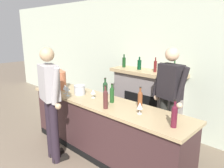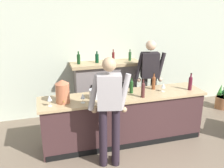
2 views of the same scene
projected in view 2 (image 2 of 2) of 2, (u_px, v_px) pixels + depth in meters
name	position (u px, v px, depth m)	size (l,w,h in m)	color
wall_back_panel	(107.00, 54.00, 5.79)	(12.00, 0.07, 2.75)	beige
bar_counter	(123.00, 118.00, 4.67)	(3.05, 0.67, 0.93)	#3D2627
fireplace_stone	(105.00, 88.00, 5.76)	(1.55, 0.52, 1.53)	gray
potted_plant_corner	(223.00, 99.00, 6.19)	(0.39, 0.38, 0.72)	#A16741
person_customer	(109.00, 109.00, 3.79)	(0.65, 0.37, 1.80)	black
person_bartender	(149.00, 78.00, 5.33)	(0.65, 0.36, 1.79)	#2A2A26
copper_dispenser	(63.00, 91.00, 4.12)	(0.24, 0.27, 0.40)	#B96946
ice_bucket_steel	(95.00, 94.00, 4.33)	(0.20, 0.20, 0.16)	silver
wine_bottle_chardonnay_pale	(190.00, 83.00, 4.73)	(0.07, 0.07, 0.33)	#541626
wine_bottle_port_short	(143.00, 89.00, 4.36)	(0.07, 0.07, 0.34)	#4A2423
wine_bottle_merlot_tall	(117.00, 85.00, 4.59)	(0.08, 0.08, 0.34)	#1A3A1E
wine_bottle_rose_blush	(131.00, 86.00, 4.57)	(0.07, 0.07, 0.30)	#1B461C
wine_bottle_burgundy_dark	(154.00, 82.00, 4.76)	(0.07, 0.07, 0.32)	brown
wine_glass_mid_counter	(49.00, 98.00, 4.00)	(0.08, 0.08, 0.19)	silver
wine_glass_front_left	(92.00, 96.00, 4.12)	(0.08, 0.08, 0.17)	silver
wine_glass_front_right	(83.00, 96.00, 4.13)	(0.08, 0.08, 0.17)	silver
wine_glass_near_bucket	(112.00, 91.00, 4.44)	(0.08, 0.08, 0.14)	silver
wine_glass_back_row	(163.00, 86.00, 4.66)	(0.08, 0.08, 0.16)	silver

